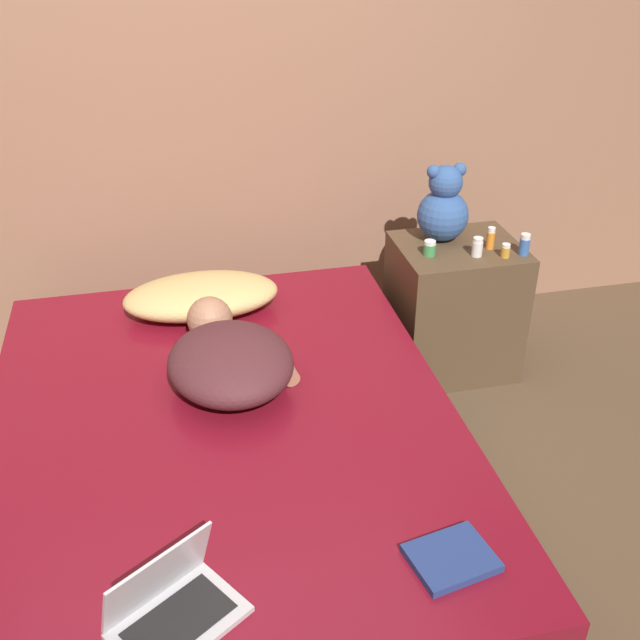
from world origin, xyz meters
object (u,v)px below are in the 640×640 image
object	(u,v)px
person_lying	(229,357)
laptop	(171,605)
teddy_bear	(443,207)
bottle_blue	(525,245)
book	(451,558)
bottle_white	(477,247)
bottle_amber	(506,251)
pillow	(202,296)
bottle_green	(430,248)
bottle_orange	(491,238)

from	to	relation	value
person_lying	laptop	xyz separation A→B (m)	(-0.26, -0.98, -0.04)
laptop	teddy_bear	xyz separation A→B (m)	(1.26, 1.56, 0.28)
teddy_bear	bottle_blue	xyz separation A→B (m)	(0.28, -0.22, -0.10)
person_lying	book	distance (m)	1.07
person_lying	teddy_bear	size ratio (longest dim) A/B	2.02
laptop	bottle_white	distance (m)	1.93
bottle_amber	bottle_white	size ratio (longest dim) A/B	0.72
pillow	laptop	bearing A→B (deg)	-98.02
bottle_green	bottle_white	bearing A→B (deg)	-15.05
bottle_green	person_lying	bearing A→B (deg)	-153.58
bottle_orange	bottle_amber	xyz separation A→B (m)	(0.03, -0.09, -0.02)
bottle_blue	bottle_amber	size ratio (longest dim) A/B	1.57
laptop	bottle_orange	size ratio (longest dim) A/B	3.79
laptop	book	distance (m)	0.72
teddy_bear	book	xyz separation A→B (m)	(-0.54, -1.55, -0.32)
bottle_orange	bottle_green	size ratio (longest dim) A/B	1.49
book	teddy_bear	bearing A→B (deg)	70.71
bottle_white	book	xyz separation A→B (m)	(-0.63, -1.36, -0.21)
laptop	bottle_orange	bearing A→B (deg)	11.67
bottle_orange	bottle_blue	distance (m)	0.14
bottle_orange	bottle_green	world-z (taller)	bottle_orange
laptop	teddy_bear	world-z (taller)	teddy_bear
person_lying	book	xyz separation A→B (m)	(0.46, -0.96, -0.08)
person_lying	book	size ratio (longest dim) A/B	2.84
pillow	bottle_green	xyz separation A→B (m)	(0.95, -0.06, 0.14)
teddy_bear	book	world-z (taller)	teddy_bear
bottle_white	teddy_bear	bearing A→B (deg)	114.04
teddy_bear	pillow	bearing A→B (deg)	-175.60
pillow	bottle_orange	distance (m)	1.23
person_lying	laptop	world-z (taller)	laptop
teddy_bear	bottle_white	world-z (taller)	teddy_bear
bottle_amber	pillow	bearing A→B (deg)	173.26
person_lying	bottle_amber	size ratio (longest dim) A/B	11.69
pillow	bottle_orange	xyz separation A→B (m)	(1.22, -0.05, 0.16)
pillow	teddy_bear	xyz separation A→B (m)	(1.05, 0.08, 0.26)
bottle_amber	person_lying	bearing A→B (deg)	-163.35
teddy_bear	bottle_white	bearing A→B (deg)	-65.96
teddy_bear	book	size ratio (longest dim) A/B	1.41
bottle_orange	book	distance (m)	1.60
bottle_blue	bottle_white	world-z (taller)	bottle_blue
bottle_green	pillow	bearing A→B (deg)	176.40
person_lying	book	world-z (taller)	person_lying
laptop	teddy_bear	bearing A→B (deg)	17.81
teddy_bear	bottle_amber	size ratio (longest dim) A/B	5.80
person_lying	bottle_orange	distance (m)	1.27
pillow	bottle_green	distance (m)	0.96
bottle_amber	bottle_white	world-z (taller)	bottle_white
bottle_white	book	bearing A→B (deg)	-114.84
bottle_amber	bottle_white	distance (m)	0.12
bottle_green	book	xyz separation A→B (m)	(-0.44, -1.41, -0.20)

